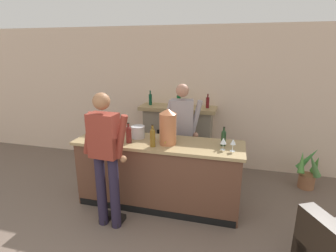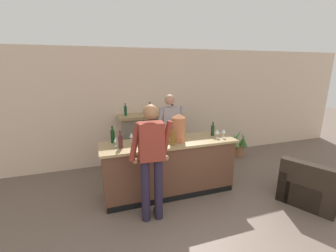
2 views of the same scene
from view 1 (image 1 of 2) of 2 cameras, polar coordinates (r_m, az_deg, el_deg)
The scene contains 19 objects.
wall_back_panel at distance 5.30m, azimuth 2.85°, elevation 6.18°, with size 12.00×0.07×2.75m.
bar_counter at distance 4.02m, azimuth -2.09°, elevation -10.24°, with size 2.46×0.71×1.02m.
fireplace_stone at distance 5.24m, azimuth 2.17°, elevation -2.29°, with size 1.47×0.52×1.54m.
potted_plant_corner at distance 5.13m, azimuth 28.23°, elevation -8.51°, with size 0.38×0.43×0.72m.
person_customer at distance 3.43m, azimuth -13.45°, elevation -6.33°, with size 0.66×0.32×1.82m.
person_bartender at distance 4.35m, azimuth 3.01°, elevation -1.30°, with size 0.65×0.36×1.79m.
copper_dispenser at distance 3.65m, azimuth -0.03°, elevation -0.12°, with size 0.24×0.28×0.51m.
ice_bucket_steel at distance 3.98m, azimuth -6.54°, elevation -1.29°, with size 0.21×0.21×0.18m.
wine_bottle_chardonnay_pale at distance 3.92m, azimuth 1.10°, elevation -0.91°, with size 0.07×0.07×0.29m.
wine_bottle_riesling_slim at distance 3.78m, azimuth -8.57°, elevation -1.66°, with size 0.08×0.08×0.30m.
wine_bottle_cabernet_heavy at distance 3.59m, azimuth -3.42°, elevation -2.34°, with size 0.08×0.08×0.32m.
wine_bottle_burgundy_dark at distance 4.36m, azimuth -13.49°, elevation 0.55°, with size 0.07×0.07×0.30m.
wine_bottle_rose_blush at distance 3.71m, azimuth 11.99°, elevation -2.39°, with size 0.07×0.07×0.27m.
wine_bottle_merlot_tall at distance 4.05m, azimuth -14.37°, elevation -0.83°, with size 0.07×0.07×0.29m.
wine_glass_mid_counter at distance 3.55m, azimuth 11.96°, elevation -3.26°, with size 0.08×0.08×0.17m.
wine_glass_near_bucket at distance 4.18m, azimuth -9.90°, elevation -0.14°, with size 0.08×0.08×0.17m.
wine_glass_by_dispenser at distance 4.17m, azimuth -14.52°, elevation -0.59°, with size 0.08×0.08×0.16m.
wine_glass_back_row at distance 3.53m, azimuth 13.98°, elevation -3.48°, with size 0.07×0.07×0.17m.
wine_glass_front_right at distance 3.78m, azimuth -3.14°, elevation -1.97°, with size 0.08×0.08×0.15m.
Camera 1 is at (1.06, -0.94, 2.31)m, focal length 28.00 mm.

